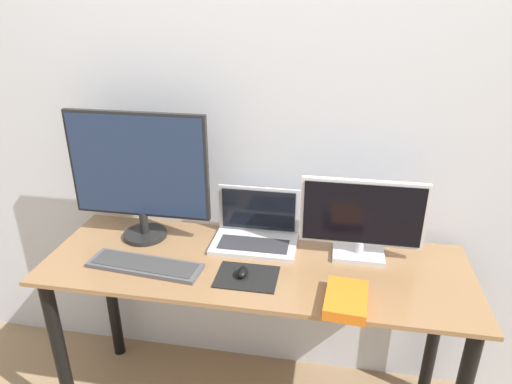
# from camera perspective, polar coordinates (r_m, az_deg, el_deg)

# --- Properties ---
(wall_back) EXTENTS (7.00, 0.05, 2.50)m
(wall_back) POSITION_cam_1_polar(r_m,az_deg,el_deg) (1.92, 1.73, 8.70)
(wall_back) COLOR silver
(wall_back) RESTS_ON ground_plane
(desk) EXTENTS (1.65, 0.56, 0.78)m
(desk) POSITION_cam_1_polar(r_m,az_deg,el_deg) (1.89, -0.10, -12.62)
(desk) COLOR olive
(desk) RESTS_ON ground_plane
(monitor_left) EXTENTS (0.59, 0.18, 0.55)m
(monitor_left) POSITION_cam_1_polar(r_m,az_deg,el_deg) (1.92, -14.47, 2.41)
(monitor_left) COLOR black
(monitor_left) RESTS_ON desk
(monitor_right) EXTENTS (0.48, 0.14, 0.33)m
(monitor_right) POSITION_cam_1_polar(r_m,az_deg,el_deg) (1.81, 13.10, -3.30)
(monitor_right) COLOR silver
(monitor_right) RESTS_ON desk
(laptop) EXTENTS (0.35, 0.22, 0.22)m
(laptop) POSITION_cam_1_polar(r_m,az_deg,el_deg) (1.92, 0.01, -4.75)
(laptop) COLOR silver
(laptop) RESTS_ON desk
(keyboard) EXTENTS (0.45, 0.17, 0.02)m
(keyboard) POSITION_cam_1_polar(r_m,az_deg,el_deg) (1.82, -13.70, -8.90)
(keyboard) COLOR #4C4C51
(keyboard) RESTS_ON desk
(mousepad) EXTENTS (0.23, 0.17, 0.00)m
(mousepad) POSITION_cam_1_polar(r_m,az_deg,el_deg) (1.72, -1.13, -10.55)
(mousepad) COLOR black
(mousepad) RESTS_ON desk
(mouse) EXTENTS (0.04, 0.07, 0.03)m
(mouse) POSITION_cam_1_polar(r_m,az_deg,el_deg) (1.71, -1.71, -9.99)
(mouse) COLOR black
(mouse) RESTS_ON mousepad
(book) EXTENTS (0.15, 0.21, 0.04)m
(book) POSITION_cam_1_polar(r_m,az_deg,el_deg) (1.61, 11.19, -13.08)
(book) COLOR orange
(book) RESTS_ON desk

